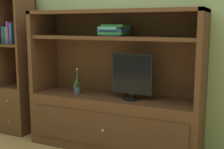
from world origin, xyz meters
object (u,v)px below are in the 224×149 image
Objects in this scene: magazine_stack at (115,30)px; bookshelf_tall at (18,86)px; potted_plant at (77,90)px; tv_monitor at (132,76)px; media_console at (114,106)px; upright_book_row at (11,34)px.

magazine_stack is 0.20× the size of bookshelf_tall.
tv_monitor is at bearing 1.12° from potted_plant.
media_console is 1.60m from upright_book_row.
bookshelf_tall reaches higher than magazine_stack.
magazine_stack reaches higher than potted_plant.
upright_book_row reaches higher than magazine_stack.
media_console is at bearing 168.17° from tv_monitor.
upright_book_row reaches higher than potted_plant.
magazine_stack is at bearing -0.15° from upright_book_row.
tv_monitor is at bearing -9.66° from magazine_stack.
media_console reaches higher than magazine_stack.
potted_plant is at bearing -3.02° from upright_book_row.
upright_book_row is (-0.98, 0.05, 0.61)m from potted_plant.
media_console reaches higher than tv_monitor.
media_console is 1.35m from bookshelf_tall.
media_console reaches higher than upright_book_row.
potted_plant is (-0.65, -0.01, -0.20)m from tv_monitor.
potted_plant is 0.92m from bookshelf_tall.
upright_book_row is at bearing 179.85° from magazine_stack.
media_console is at bearing -0.12° from bookshelf_tall.
bookshelf_tall reaches higher than upright_book_row.
upright_book_row reaches higher than tv_monitor.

